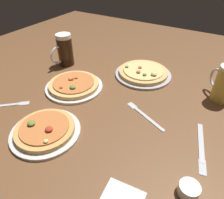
{
  "coord_description": "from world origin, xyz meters",
  "views": [
    {
      "loc": [
        0.38,
        -0.62,
        0.57
      ],
      "look_at": [
        0.0,
        0.0,
        0.02
      ],
      "focal_mm": 32.74,
      "sensor_mm": 36.0,
      "label": 1
    }
  ],
  "objects": [
    {
      "name": "knife_right",
      "position": [
        0.4,
        -0.05,
        0.0
      ],
      "size": [
        0.08,
        0.23,
        0.01
      ],
      "color": "silver",
      "rests_on": "ground_plane"
    },
    {
      "name": "ramekin_sauce",
      "position": [
        0.4,
        -0.25,
        0.02
      ],
      "size": [
        0.06,
        0.06,
        0.03
      ],
      "primitive_type": "cylinder",
      "color": "white",
      "rests_on": "ground_plane"
    },
    {
      "name": "beer_mug_amber",
      "position": [
        -0.43,
        0.18,
        0.09
      ],
      "size": [
        0.09,
        0.15,
        0.18
      ],
      "color": "black",
      "rests_on": "ground_plane"
    },
    {
      "name": "pizza_plate_near",
      "position": [
        -0.12,
        -0.29,
        0.02
      ],
      "size": [
        0.26,
        0.26,
        0.05
      ],
      "color": "silver",
      "rests_on": "ground_plane"
    },
    {
      "name": "fork_left",
      "position": [
        -0.39,
        -0.26,
        0.0
      ],
      "size": [
        0.16,
        0.15,
        0.01
      ],
      "color": "silver",
      "rests_on": "ground_plane"
    },
    {
      "name": "ground_plane",
      "position": [
        0.0,
        0.0,
        -0.01
      ],
      "size": [
        2.4,
        2.4,
        0.03
      ],
      "primitive_type": "cube",
      "color": "brown"
    },
    {
      "name": "fork_spare",
      "position": [
        0.16,
        -0.0,
        0.0
      ],
      "size": [
        0.2,
        0.11,
        0.01
      ],
      "color": "silver",
      "rests_on": "ground_plane"
    },
    {
      "name": "pizza_plate_far",
      "position": [
        0.02,
        0.3,
        0.02
      ],
      "size": [
        0.3,
        0.3,
        0.05
      ],
      "color": "#B2B2B7",
      "rests_on": "ground_plane"
    },
    {
      "name": "pizza_plate_side",
      "position": [
        -0.22,
        0.01,
        0.02
      ],
      "size": [
        0.28,
        0.28,
        0.05
      ],
      "color": "silver",
      "rests_on": "ground_plane"
    }
  ]
}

